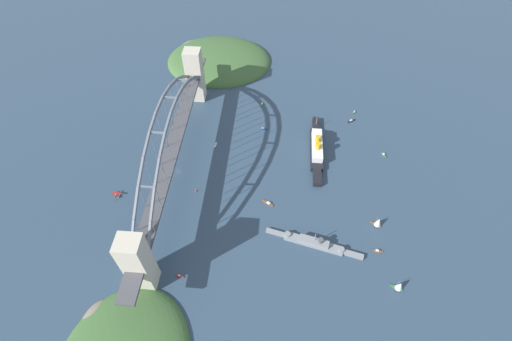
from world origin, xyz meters
TOP-DOWN VIEW (x-y plane):
  - ground_plane at (0.00, 0.00)m, footprint 1400.00×1400.00m
  - harbor_arch_bridge at (0.00, -0.00)m, footprint 301.06×18.61m
  - headland_west_shore at (-197.69, 12.67)m, footprint 120.21×139.82m
  - ocean_liner at (-38.20, 141.90)m, footprint 96.97×12.84m
  - naval_cruiser at (74.06, 137.16)m, footprint 24.30×85.08m
  - seaplane_taxiing_near_bridge at (35.30, -51.97)m, footprint 8.45×10.07m
  - small_boat_0 at (-38.11, 213.37)m, footprint 7.24×5.06m
  - small_boat_1 at (112.11, 25.63)m, footprint 2.79×7.51m
  - small_boat_2 at (33.43, 94.27)m, footprint 7.61×11.22m
  - small_boat_3 at (-104.61, 188.45)m, footprint 6.40×5.11m
  - small_boat_4 at (76.50, 191.78)m, footprint 2.61×8.83m
  - small_boat_5 at (-38.80, 33.16)m, footprint 7.42×2.75m
  - small_boat_6 at (109.02, 203.62)m, footprint 7.59×10.19m
  - small_boat_7 at (-88.92, 183.66)m, footprint 6.45×9.11m
  - small_boat_8 at (50.12, 194.59)m, footprint 8.01×10.06m
  - small_boat_9 at (-109.86, 78.68)m, footprint 9.49×3.95m
  - small_boat_10 at (-68.23, 83.45)m, footprint 1.98×9.03m
  - channel_marker_buoy at (24.35, 23.15)m, footprint 2.20×2.20m

SIDE VIEW (x-z plane):
  - ground_plane at x=0.00m, z-range 0.00..0.00m
  - headland_west_shore at x=-197.69m, z-range -14.35..14.35m
  - small_boat_3 at x=-104.61m, z-range -0.27..1.59m
  - small_boat_1 at x=112.11m, z-range -0.26..1.62m
  - small_boat_9 at x=-109.86m, z-range -0.29..1.76m
  - small_boat_4 at x=76.50m, z-range -0.33..1.86m
  - small_boat_2 at x=33.43m, z-range -0.30..1.85m
  - small_boat_10 at x=-68.23m, z-range -0.27..1.81m
  - small_boat_0 at x=-38.11m, z-range -0.31..1.91m
  - small_boat_7 at x=-88.92m, z-range -0.32..2.06m
  - small_boat_5 at x=-38.80m, z-range -0.36..2.16m
  - channel_marker_buoy at x=24.35m, z-range -0.26..2.49m
  - seaplane_taxiing_near_bridge at x=35.30m, z-range -0.44..4.24m
  - naval_cruiser at x=74.06m, z-range -5.72..11.71m
  - small_boat_6 at x=109.02m, z-range -0.47..11.36m
  - small_boat_8 at x=50.12m, z-range -0.42..11.95m
  - ocean_liner at x=-38.20m, z-range -4.06..15.82m
  - harbor_arch_bridge at x=0.00m, z-range -5.65..74.32m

